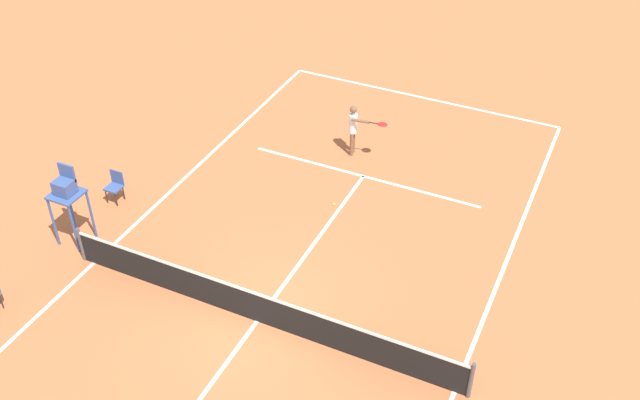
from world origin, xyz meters
name	(u,v)px	position (x,y,z in m)	size (l,w,h in m)	color
ground_plane	(257,321)	(0.00, 0.00, 0.00)	(60.00, 60.00, 0.00)	#B76038
court_lines	(257,321)	(0.00, 0.00, 0.00)	(10.03, 24.65, 0.01)	white
tennis_net	(256,307)	(0.00, 0.00, 0.50)	(10.63, 0.10, 1.07)	#4C4C51
player_serving	(354,126)	(0.77, -7.78, 1.04)	(1.32, 0.46, 1.75)	brown
tennis_ball	(334,204)	(0.22, -5.02, 0.03)	(0.07, 0.07, 0.07)	#CCE033
umpire_chair	(67,193)	(5.97, -0.57, 1.61)	(0.80, 0.80, 2.41)	#38518C
courtside_chair_mid	(115,185)	(6.14, -2.53, 0.53)	(0.44, 0.46, 0.95)	#262626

